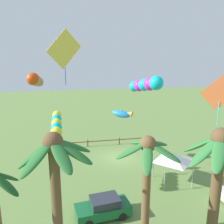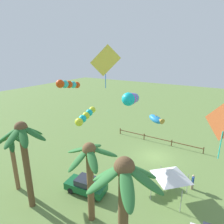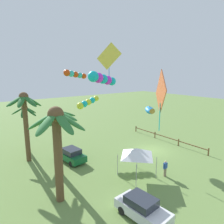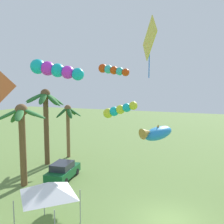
{
  "view_description": "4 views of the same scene",
  "coord_description": "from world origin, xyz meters",
  "px_view_note": "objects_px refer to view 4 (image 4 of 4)",
  "views": [
    {
      "loc": [
        5.68,
        24.15,
        11.15
      ],
      "look_at": [
        2.08,
        6.06,
        6.87
      ],
      "focal_mm": 37.25,
      "sensor_mm": 36.0,
      "label": 1
    },
    {
      "loc": [
        -6.74,
        21.63,
        12.83
      ],
      "look_at": [
        3.16,
        5.43,
        6.96
      ],
      "focal_mm": 31.04,
      "sensor_mm": 36.0,
      "label": 2
    },
    {
      "loc": [
        -16.26,
        18.72,
        9.84
      ],
      "look_at": [
        2.23,
        4.83,
        5.26
      ],
      "focal_mm": 32.1,
      "sensor_mm": 36.0,
      "label": 3
    },
    {
      "loc": [
        -14.74,
        -2.16,
        8.32
      ],
      "look_at": [
        1.3,
        4.24,
        6.37
      ],
      "focal_mm": 40.4,
      "sensor_mm": 36.0,
      "label": 4
    }
  ],
  "objects_px": {
    "palm_tree_3": "(46,109)",
    "festival_tent": "(48,189)",
    "parked_car_1": "(63,171)",
    "kite_fish_4": "(156,133)",
    "palm_tree_2": "(68,119)",
    "kite_tube_0": "(112,70)",
    "palm_tree_0": "(22,127)",
    "kite_tube_2": "(55,70)",
    "kite_tube_5": "(119,110)",
    "kite_diamond_3": "(150,39)"
  },
  "relations": [
    {
      "from": "kite_tube_0",
      "to": "kite_fish_4",
      "type": "bearing_deg",
      "value": -142.93
    },
    {
      "from": "festival_tent",
      "to": "kite_diamond_3",
      "type": "bearing_deg",
      "value": -20.6
    },
    {
      "from": "palm_tree_3",
      "to": "kite_diamond_3",
      "type": "distance_m",
      "value": 12.39
    },
    {
      "from": "parked_car_1",
      "to": "palm_tree_2",
      "type": "bearing_deg",
      "value": 27.16
    },
    {
      "from": "kite_diamond_3",
      "to": "kite_tube_0",
      "type": "bearing_deg",
      "value": 62.5
    },
    {
      "from": "parked_car_1",
      "to": "kite_fish_4",
      "type": "distance_m",
      "value": 10.6
    },
    {
      "from": "palm_tree_0",
      "to": "kite_tube_0",
      "type": "xyz_separation_m",
      "value": [
        6.7,
        -5.16,
        4.72
      ]
    },
    {
      "from": "parked_car_1",
      "to": "kite_tube_5",
      "type": "xyz_separation_m",
      "value": [
        3.12,
        -4.04,
        5.2
      ]
    },
    {
      "from": "kite_diamond_3",
      "to": "kite_tube_5",
      "type": "distance_m",
      "value": 6.67
    },
    {
      "from": "palm_tree_3",
      "to": "festival_tent",
      "type": "xyz_separation_m",
      "value": [
        -9.87,
        -7.33,
        -3.33
      ]
    },
    {
      "from": "palm_tree_2",
      "to": "festival_tent",
      "type": "bearing_deg",
      "value": -152.93
    },
    {
      "from": "kite_fish_4",
      "to": "kite_tube_0",
      "type": "bearing_deg",
      "value": 37.07
    },
    {
      "from": "festival_tent",
      "to": "kite_diamond_3",
      "type": "distance_m",
      "value": 13.58
    },
    {
      "from": "palm_tree_3",
      "to": "festival_tent",
      "type": "height_order",
      "value": "palm_tree_3"
    },
    {
      "from": "palm_tree_2",
      "to": "kite_tube_2",
      "type": "relative_size",
      "value": 1.66
    },
    {
      "from": "parked_car_1",
      "to": "kite_fish_4",
      "type": "relative_size",
      "value": 1.68
    },
    {
      "from": "palm_tree_2",
      "to": "kite_tube_0",
      "type": "relative_size",
      "value": 1.9
    },
    {
      "from": "kite_tube_2",
      "to": "kite_fish_4",
      "type": "distance_m",
      "value": 7.98
    },
    {
      "from": "kite_tube_2",
      "to": "kite_diamond_3",
      "type": "distance_m",
      "value": 8.16
    },
    {
      "from": "palm_tree_0",
      "to": "kite_diamond_3",
      "type": "relative_size",
      "value": 1.37
    },
    {
      "from": "palm_tree_3",
      "to": "kite_fish_4",
      "type": "height_order",
      "value": "palm_tree_3"
    },
    {
      "from": "parked_car_1",
      "to": "kite_diamond_3",
      "type": "distance_m",
      "value": 13.32
    },
    {
      "from": "palm_tree_2",
      "to": "kite_tube_2",
      "type": "bearing_deg",
      "value": -152.57
    },
    {
      "from": "palm_tree_2",
      "to": "kite_diamond_3",
      "type": "xyz_separation_m",
      "value": [
        -3.77,
        -10.07,
        7.52
      ]
    },
    {
      "from": "kite_fish_4",
      "to": "festival_tent",
      "type": "bearing_deg",
      "value": 122.72
    },
    {
      "from": "palm_tree_0",
      "to": "kite_tube_5",
      "type": "distance_m",
      "value": 8.38
    },
    {
      "from": "palm_tree_2",
      "to": "kite_tube_5",
      "type": "xyz_separation_m",
      "value": [
        -2.9,
        -7.13,
        1.6
      ]
    },
    {
      "from": "palm_tree_2",
      "to": "kite_diamond_3",
      "type": "distance_m",
      "value": 13.12
    },
    {
      "from": "kite_tube_5",
      "to": "kite_fish_4",
      "type": "bearing_deg",
      "value": -143.87
    },
    {
      "from": "kite_tube_2",
      "to": "kite_tube_0",
      "type": "bearing_deg",
      "value": -7.6
    },
    {
      "from": "palm_tree_2",
      "to": "kite_fish_4",
      "type": "xyz_separation_m",
      "value": [
        -9.52,
        -11.95,
        1.05
      ]
    },
    {
      "from": "palm_tree_0",
      "to": "kite_tube_2",
      "type": "bearing_deg",
      "value": -106.41
    },
    {
      "from": "parked_car_1",
      "to": "festival_tent",
      "type": "relative_size",
      "value": 1.43
    },
    {
      "from": "parked_car_1",
      "to": "kite_tube_0",
      "type": "relative_size",
      "value": 1.3
    },
    {
      "from": "palm_tree_0",
      "to": "festival_tent",
      "type": "xyz_separation_m",
      "value": [
        -4.58,
        -5.75,
        -2.42
      ]
    },
    {
      "from": "kite_tube_5",
      "to": "palm_tree_0",
      "type": "bearing_deg",
      "value": 131.13
    },
    {
      "from": "kite_tube_2",
      "to": "kite_diamond_3",
      "type": "bearing_deg",
      "value": -41.27
    },
    {
      "from": "kite_diamond_3",
      "to": "palm_tree_3",
      "type": "bearing_deg",
      "value": 86.3
    },
    {
      "from": "kite_tube_2",
      "to": "parked_car_1",
      "type": "bearing_deg",
      "value": 27.88
    },
    {
      "from": "palm_tree_0",
      "to": "kite_fish_4",
      "type": "relative_size",
      "value": 2.77
    },
    {
      "from": "kite_tube_2",
      "to": "palm_tree_2",
      "type": "bearing_deg",
      "value": 27.43
    },
    {
      "from": "parked_car_1",
      "to": "kite_tube_0",
      "type": "height_order",
      "value": "kite_tube_0"
    },
    {
      "from": "festival_tent",
      "to": "parked_car_1",
      "type": "bearing_deg",
      "value": 26.99
    },
    {
      "from": "kite_diamond_3",
      "to": "kite_fish_4",
      "type": "bearing_deg",
      "value": -161.8
    },
    {
      "from": "palm_tree_2",
      "to": "parked_car_1",
      "type": "distance_m",
      "value": 7.67
    },
    {
      "from": "parked_car_1",
      "to": "kite_diamond_3",
      "type": "xyz_separation_m",
      "value": [
        2.25,
        -6.98,
        11.12
      ]
    },
    {
      "from": "kite_tube_0",
      "to": "kite_tube_5",
      "type": "xyz_separation_m",
      "value": [
        -1.23,
        -1.1,
        -3.66
      ]
    },
    {
      "from": "palm_tree_3",
      "to": "parked_car_1",
      "type": "height_order",
      "value": "palm_tree_3"
    },
    {
      "from": "palm_tree_0",
      "to": "kite_fish_4",
      "type": "height_order",
      "value": "palm_tree_0"
    },
    {
      "from": "palm_tree_0",
      "to": "parked_car_1",
      "type": "height_order",
      "value": "palm_tree_0"
    }
  ]
}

